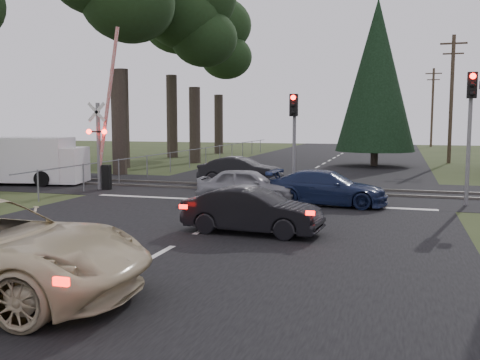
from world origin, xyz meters
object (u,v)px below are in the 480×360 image
at_px(silver_car, 247,186).
at_px(crossing_signal, 103,143).
at_px(dark_hatchback, 252,211).
at_px(dark_car_far, 240,171).
at_px(white_van, 26,161).
at_px(blue_sedan, 327,188).
at_px(traffic_signal_right, 472,112).
at_px(utility_pole_mid, 451,97).
at_px(utility_pole_far, 432,106).
at_px(traffic_signal_center, 294,126).

bearing_deg(silver_car, crossing_signal, 71.93).
distance_m(crossing_signal, dark_hatchback, 11.26).
distance_m(dark_car_far, white_van, 10.27).
bearing_deg(silver_car, blue_sedan, -89.05).
distance_m(traffic_signal_right, utility_pole_mid, 20.60).
bearing_deg(crossing_signal, utility_pole_far, 70.77).
bearing_deg(blue_sedan, dark_car_far, 47.09).
distance_m(crossing_signal, dark_car_far, 6.45).
height_order(utility_pole_far, white_van, utility_pole_far).
height_order(utility_pole_mid, dark_car_far, utility_pole_mid).
relative_size(crossing_signal, utility_pole_far, 0.77).
distance_m(traffic_signal_right, dark_hatchback, 9.44).
height_order(utility_pole_mid, silver_car, utility_pole_mid).
bearing_deg(white_van, dark_car_far, 3.51).
bearing_deg(white_van, traffic_signal_right, -15.26).
xyz_separation_m(traffic_signal_center, silver_car, (-1.20, -2.65, -2.17)).
bearing_deg(traffic_signal_right, utility_pole_mid, 87.34).
xyz_separation_m(traffic_signal_center, utility_pole_far, (7.50, 44.32, 1.92)).
distance_m(traffic_signal_center, utility_pole_mid, 20.82).
relative_size(crossing_signal, utility_pole_mid, 0.77).
bearing_deg(silver_car, white_van, 73.57).
relative_size(crossing_signal, traffic_signal_right, 1.48).
relative_size(traffic_signal_center, utility_pole_far, 0.46).
xyz_separation_m(crossing_signal, silver_car, (7.07, -1.76, -1.42)).
bearing_deg(traffic_signal_center, crossing_signal, -173.85).
relative_size(silver_car, white_van, 0.62).
height_order(utility_pole_mid, utility_pole_far, same).
relative_size(dark_hatchback, dark_car_far, 0.94).
bearing_deg(blue_sedan, silver_car, 98.68).
height_order(traffic_signal_right, utility_pole_mid, utility_pole_mid).
xyz_separation_m(crossing_signal, traffic_signal_right, (14.82, -0.31, 1.26)).
relative_size(traffic_signal_right, utility_pole_far, 0.52).
height_order(traffic_signal_center, utility_pole_mid, utility_pole_mid).
distance_m(blue_sedan, white_van, 14.86).
distance_m(utility_pole_mid, silver_car, 23.98).
height_order(dark_hatchback, silver_car, silver_car).
bearing_deg(utility_pole_far, white_van, -114.73).
distance_m(traffic_signal_right, utility_pole_far, 45.56).
distance_m(traffic_signal_center, white_van, 13.06).
distance_m(dark_hatchback, blue_sedan, 5.63).
bearing_deg(blue_sedan, crossing_signal, 85.08).
bearing_deg(white_van, traffic_signal_center, -11.60).
distance_m(traffic_signal_right, blue_sedan, 5.66).
height_order(crossing_signal, traffic_signal_right, crossing_signal).
height_order(traffic_signal_center, dark_hatchback, traffic_signal_center).
bearing_deg(utility_pole_mid, dark_hatchback, -104.56).
bearing_deg(traffic_signal_center, dark_hatchback, -86.80).
relative_size(crossing_signal, dark_hatchback, 1.87).
xyz_separation_m(utility_pole_mid, utility_pole_far, (0.00, 25.00, 0.00)).
relative_size(traffic_signal_center, dark_car_far, 1.04).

